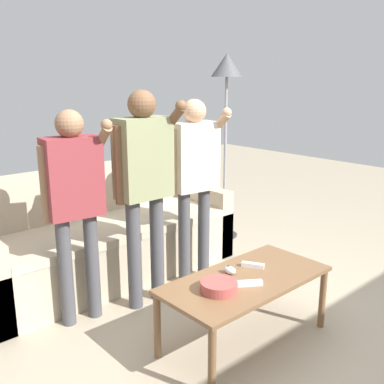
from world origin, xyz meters
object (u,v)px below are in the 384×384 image
(game_remote_nunchuk, at_px, (230,270))
(game_remote_wand_spare, at_px, (253,265))
(player_left, at_px, (74,193))
(player_right, at_px, (194,170))
(game_remote_wand_far, at_px, (250,283))
(snack_bowl, at_px, (218,286))
(floor_lamp, at_px, (227,83))
(game_remote_wand_near, at_px, (217,283))
(player_center, at_px, (144,174))
(couch, at_px, (105,239))
(coffee_table, at_px, (245,285))

(game_remote_nunchuk, bearing_deg, game_remote_wand_spare, -10.21)
(game_remote_wand_spare, bearing_deg, player_left, 133.21)
(player_right, height_order, game_remote_wand_far, player_right)
(snack_bowl, bearing_deg, game_remote_wand_far, -21.65)
(game_remote_nunchuk, xyz_separation_m, floor_lamp, (1.32, 1.33, 1.12))
(floor_lamp, xyz_separation_m, game_remote_wand_far, (-1.35, -1.52, -1.12))
(player_left, bearing_deg, player_right, -2.58)
(player_right, bearing_deg, floor_lamp, 31.44)
(floor_lamp, bearing_deg, game_remote_nunchuk, -134.68)
(game_remote_wand_near, xyz_separation_m, game_remote_wand_far, (0.14, -0.13, 0.00))
(player_center, xyz_separation_m, game_remote_wand_near, (-0.04, -0.77, -0.52))
(snack_bowl, distance_m, player_right, 1.16)
(couch, relative_size, game_remote_wand_far, 14.51)
(player_left, bearing_deg, coffee_table, -54.95)
(coffee_table, bearing_deg, game_remote_wand_far, -126.54)
(game_remote_nunchuk, xyz_separation_m, player_center, (-0.13, 0.71, 0.52))
(snack_bowl, distance_m, game_remote_wand_far, 0.20)
(game_remote_wand_near, relative_size, game_remote_wand_spare, 1.03)
(couch, distance_m, player_left, 0.96)
(player_center, bearing_deg, player_left, 168.19)
(couch, distance_m, game_remote_wand_near, 1.42)
(floor_lamp, distance_m, player_right, 1.27)
(snack_bowl, relative_size, player_left, 0.15)
(snack_bowl, height_order, player_right, player_right)
(floor_lamp, height_order, game_remote_wand_far, floor_lamp)
(coffee_table, xyz_separation_m, floor_lamp, (1.29, 1.44, 1.19))
(floor_lamp, bearing_deg, player_right, -148.56)
(player_right, relative_size, game_remote_wand_near, 9.85)
(game_remote_nunchuk, bearing_deg, floor_lamp, 45.32)
(snack_bowl, relative_size, player_right, 0.15)
(snack_bowl, xyz_separation_m, game_remote_wand_near, (0.04, 0.06, -0.01))
(game_remote_nunchuk, relative_size, game_remote_wand_near, 0.59)
(snack_bowl, height_order, game_remote_wand_far, snack_bowl)
(couch, distance_m, game_remote_wand_spare, 1.42)
(coffee_table, distance_m, game_remote_nunchuk, 0.13)
(game_remote_wand_far, bearing_deg, coffee_table, 53.46)
(couch, relative_size, player_center, 1.39)
(couch, xyz_separation_m, game_remote_nunchuk, (0.09, -1.35, 0.15))
(game_remote_wand_near, height_order, game_remote_wand_spare, same)
(floor_lamp, height_order, player_center, floor_lamp)
(player_right, bearing_deg, player_left, 177.42)
(couch, relative_size, player_left, 1.50)
(game_remote_wand_near, bearing_deg, couch, 86.52)
(floor_lamp, relative_size, game_remote_wand_near, 12.39)
(couch, distance_m, snack_bowl, 1.48)
(snack_bowl, distance_m, player_center, 0.97)
(player_right, relative_size, game_remote_wand_far, 9.88)
(player_center, bearing_deg, snack_bowl, -96.00)
(player_right, bearing_deg, couch, 128.92)
(game_remote_wand_spare, bearing_deg, player_right, 75.36)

